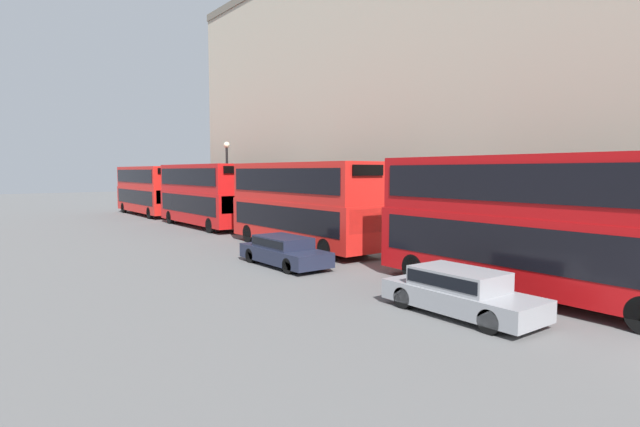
% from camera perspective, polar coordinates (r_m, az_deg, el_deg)
% --- Properties ---
extents(bus_leading, '(2.59, 10.88, 4.56)m').
position_cam_1_polar(bus_leading, '(17.24, 22.89, -0.67)').
color(bus_leading, '#B20C0F').
rests_on(bus_leading, ground).
extents(bus_second_in_queue, '(2.59, 10.42, 4.49)m').
position_cam_1_polar(bus_second_in_queue, '(26.14, -2.17, 1.39)').
color(bus_second_in_queue, red).
rests_on(bus_second_in_queue, ground).
extents(bus_third_in_queue, '(2.59, 10.53, 4.53)m').
position_cam_1_polar(bus_third_in_queue, '(37.06, -13.22, 2.33)').
color(bus_third_in_queue, red).
rests_on(bus_third_in_queue, ground).
extents(bus_trailing, '(2.59, 10.91, 4.46)m').
position_cam_1_polar(bus_trailing, '(48.59, -19.07, 2.72)').
color(bus_trailing, red).
rests_on(bus_trailing, ground).
extents(car_dark_sedan, '(1.77, 4.58, 1.30)m').
position_cam_1_polar(car_dark_sedan, '(14.76, 15.71, -8.48)').
color(car_dark_sedan, gray).
rests_on(car_dark_sedan, ground).
extents(car_hatchback, '(1.78, 4.76, 1.26)m').
position_cam_1_polar(car_hatchback, '(21.49, -4.16, -4.18)').
color(car_hatchback, '#1E2338').
rests_on(car_hatchback, ground).
extents(street_lamp, '(0.44, 0.44, 6.20)m').
position_cam_1_polar(street_lamp, '(37.69, -10.57, 4.49)').
color(street_lamp, black).
rests_on(street_lamp, ground).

